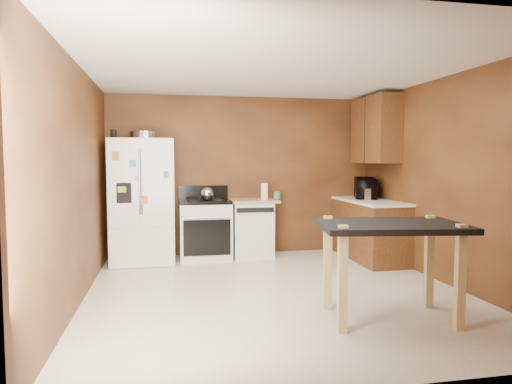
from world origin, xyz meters
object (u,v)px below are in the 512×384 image
object	(u,v)px
microwave	(365,189)
kettle	(207,194)
green_canister	(277,195)
dishwasher	(252,228)
pen_cup	(114,134)
gas_range	(205,229)
island	(390,237)
toaster	(365,194)
roasting_pan	(145,135)
paper_towel	(264,191)
refrigerator	(143,201)

from	to	relation	value
microwave	kettle	bearing A→B (deg)	104.48
green_canister	dishwasher	world-z (taller)	green_canister
pen_cup	gas_range	xyz separation A→B (m)	(1.29, 0.10, -1.40)
island	toaster	bearing A→B (deg)	70.16
green_canister	microwave	bearing A→B (deg)	-13.65
gas_range	dishwasher	distance (m)	0.72
gas_range	microwave	bearing A→B (deg)	-5.74
kettle	green_canister	world-z (taller)	kettle
toaster	microwave	size ratio (longest dim) A/B	0.43
roasting_pan	paper_towel	world-z (taller)	roasting_pan
green_canister	gas_range	xyz separation A→B (m)	(-1.14, -0.07, -0.49)
paper_towel	refrigerator	bearing A→B (deg)	179.97
microwave	dishwasher	world-z (taller)	microwave
roasting_pan	island	xyz separation A→B (m)	(2.34, -2.95, -1.08)
roasting_pan	toaster	world-z (taller)	roasting_pan
paper_towel	toaster	size ratio (longest dim) A/B	1.10
refrigerator	microwave	bearing A→B (deg)	-3.18
kettle	gas_range	xyz separation A→B (m)	(-0.03, 0.09, -0.54)
island	paper_towel	bearing A→B (deg)	101.14
roasting_pan	kettle	size ratio (longest dim) A/B	2.26
green_canister	island	world-z (taller)	green_canister
paper_towel	island	bearing A→B (deg)	-78.86
kettle	toaster	xyz separation A→B (m)	(2.37, -0.32, -0.01)
paper_towel	refrigerator	world-z (taller)	refrigerator
gas_range	kettle	bearing A→B (deg)	-73.60
refrigerator	paper_towel	bearing A→B (deg)	-0.03
roasting_pan	island	distance (m)	3.92
gas_range	dishwasher	world-z (taller)	gas_range
toaster	refrigerator	distance (m)	3.33
kettle	island	size ratio (longest dim) A/B	0.14
pen_cup	dishwasher	world-z (taller)	pen_cup
pen_cup	paper_towel	world-z (taller)	pen_cup
green_canister	toaster	size ratio (longest dim) A/B	0.49
paper_towel	dishwasher	bearing A→B (deg)	155.15
kettle	island	bearing A→B (deg)	-63.22
gas_range	paper_towel	bearing A→B (deg)	-3.89
paper_towel	gas_range	size ratio (longest dim) A/B	0.23
green_canister	dishwasher	distance (m)	0.65
microwave	island	xyz separation A→B (m)	(-0.99, -2.71, -0.27)
roasting_pan	pen_cup	distance (m)	0.43
kettle	island	world-z (taller)	kettle
paper_towel	kettle	bearing A→B (deg)	-178.29
pen_cup	paper_towel	xyz separation A→B (m)	(2.20, 0.04, -0.85)
toaster	paper_towel	bearing A→B (deg)	164.17
pen_cup	toaster	size ratio (longest dim) A/B	0.54
dishwasher	green_canister	bearing A→B (deg)	6.93
microwave	refrigerator	xyz separation A→B (m)	(-3.37, 0.19, -0.15)
roasting_pan	green_canister	world-z (taller)	roasting_pan
pen_cup	refrigerator	size ratio (longest dim) A/B	0.07
pen_cup	paper_towel	bearing A→B (deg)	0.97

